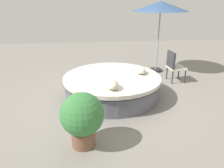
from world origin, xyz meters
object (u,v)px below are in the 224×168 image
at_px(throw_pillow_0, 112,84).
at_px(planter, 82,117).
at_px(throw_pillow_1, 140,70).
at_px(round_bed, 112,86).
at_px(patio_umbrella, 161,7).
at_px(patio_chair, 174,65).

distance_m(throw_pillow_0, planter, 1.40).
bearing_deg(throw_pillow_1, throw_pillow_0, 137.97).
bearing_deg(planter, throw_pillow_1, -34.84).
bearing_deg(planter, round_bed, -19.89).
relative_size(throw_pillow_1, patio_umbrella, 0.18).
bearing_deg(patio_chair, round_bed, -69.23).
xyz_separation_m(round_bed, throw_pillow_0, (-0.83, 0.09, 0.38)).
height_order(throw_pillow_0, patio_umbrella, patio_umbrella).
relative_size(round_bed, patio_chair, 2.66).
height_order(patio_chair, patio_umbrella, patio_umbrella).
bearing_deg(throw_pillow_0, patio_umbrella, -34.63).
distance_m(patio_chair, planter, 4.10).
height_order(patio_chair, planter, planter).
bearing_deg(patio_chair, throw_pillow_1, -62.04).
height_order(throw_pillow_0, planter, planter).
height_order(round_bed, throw_pillow_0, throw_pillow_0).
relative_size(throw_pillow_0, patio_chair, 0.50).
height_order(throw_pillow_0, patio_chair, patio_chair).
bearing_deg(planter, patio_chair, -43.56).
relative_size(throw_pillow_1, planter, 0.44).
xyz_separation_m(patio_umbrella, planter, (-4.05, 2.60, -1.66)).
height_order(throw_pillow_1, patio_chair, patio_chair).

